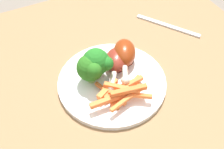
{
  "coord_description": "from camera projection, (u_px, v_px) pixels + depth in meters",
  "views": [
    {
      "loc": [
        0.14,
        0.33,
        1.24
      ],
      "look_at": [
        -0.04,
        -0.04,
        0.78
      ],
      "focal_mm": 44.14,
      "sensor_mm": 36.0,
      "label": 1
    }
  ],
  "objects": [
    {
      "name": "chicken_drumstick_far",
      "position": [
        124.0,
        54.0,
        0.66
      ],
      "size": [
        0.09,
        0.13,
        0.05
      ],
      "color": "#5E1C09",
      "rests_on": "dinner_plate"
    },
    {
      "name": "dining_table",
      "position": [
        104.0,
        130.0,
        0.69
      ],
      "size": [
        0.95,
        0.87,
        0.75
      ],
      "color": "#8E6B47",
      "rests_on": "ground_plane"
    },
    {
      "name": "broccoli_floret_middle",
      "position": [
        97.0,
        62.0,
        0.6
      ],
      "size": [
        0.06,
        0.07,
        0.08
      ],
      "color": "#8BB14F",
      "rests_on": "dinner_plate"
    },
    {
      "name": "dinner_plate",
      "position": [
        112.0,
        82.0,
        0.64
      ],
      "size": [
        0.25,
        0.25,
        0.01
      ],
      "primitive_type": "cylinder",
      "color": "white",
      "rests_on": "dining_table"
    },
    {
      "name": "carrot_fries_pile",
      "position": [
        121.0,
        92.0,
        0.59
      ],
      "size": [
        0.14,
        0.09,
        0.04
      ],
      "color": "orange",
      "rests_on": "dinner_plate"
    },
    {
      "name": "broccoli_floret_back",
      "position": [
        95.0,
        63.0,
        0.62
      ],
      "size": [
        0.06,
        0.05,
        0.06
      ],
      "color": "#7FB553",
      "rests_on": "dinner_plate"
    },
    {
      "name": "broccoli_floret_front",
      "position": [
        92.0,
        67.0,
        0.6
      ],
      "size": [
        0.06,
        0.07,
        0.07
      ],
      "color": "#8FBC60",
      "rests_on": "dinner_plate"
    },
    {
      "name": "chicken_drumstick_near",
      "position": [
        116.0,
        61.0,
        0.65
      ],
      "size": [
        0.1,
        0.13,
        0.04
      ],
      "color": "#5A1912",
      "rests_on": "dinner_plate"
    },
    {
      "name": "fork",
      "position": [
        168.0,
        26.0,
        0.78
      ],
      "size": [
        0.12,
        0.16,
        0.0
      ],
      "primitive_type": "cube",
      "rotation": [
        0.0,
        0.0,
        2.16
      ],
      "color": "silver",
      "rests_on": "dining_table"
    }
  ]
}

